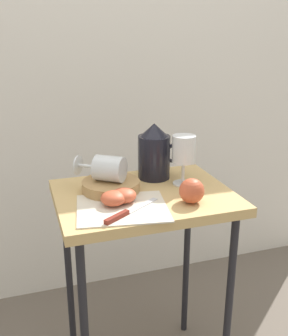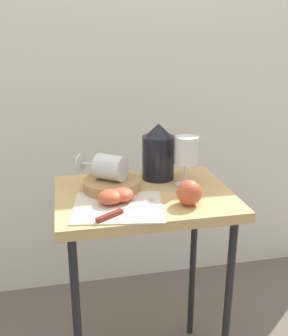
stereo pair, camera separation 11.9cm
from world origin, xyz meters
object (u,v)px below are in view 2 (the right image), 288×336
apple_half_left (110,197)px  knife (118,212)px  wine_glass_tipped_near (109,167)px  basket_tray (112,185)px  apple_half_right (121,194)px  table (144,217)px  apple_whole (189,193)px  pitcher (159,156)px  wine_glass_upright (186,153)px

apple_half_left → knife: apple_half_left is taller
knife → wine_glass_tipped_near: bearing=89.8°
basket_tray → apple_half_right: (0.01, -0.10, 0.01)m
table → wine_glass_tipped_near: 0.19m
apple_half_right → apple_whole: 0.19m
apple_half_left → knife: (0.01, -0.07, -0.02)m
pitcher → wine_glass_tipped_near: (-0.17, -0.07, -0.00)m
apple_half_left → apple_half_right: bearing=18.6°
apple_half_left → apple_half_right: size_ratio=1.00×
pitcher → apple_half_left: size_ratio=2.56×
table → apple_whole: size_ratio=9.71×
wine_glass_tipped_near → apple_half_right: size_ratio=2.25×
basket_tray → knife: basket_tray is taller
table → apple_whole: 0.20m
basket_tray → apple_whole: bearing=-37.3°
wine_glass_upright → wine_glass_tipped_near: wine_glass_upright is taller
basket_tray → wine_glass_upright: bearing=-2.4°
pitcher → wine_glass_tipped_near: size_ratio=1.14×
wine_glass_upright → wine_glass_tipped_near: (-0.24, 0.01, -0.03)m
basket_tray → pitcher: 0.19m
pitcher → apple_half_left: 0.27m
apple_half_left → knife: bearing=-80.6°
apple_half_left → apple_half_right: same height
basket_tray → wine_glass_upright: size_ratio=1.10×
basket_tray → wine_glass_tipped_near: (-0.01, 0.00, 0.06)m
wine_glass_upright → basket_tray: bearing=177.6°
table → knife: knife is taller
table → wine_glass_tipped_near: bearing=155.6°
table → wine_glass_upright: size_ratio=4.38×
table → apple_whole: bearing=-46.3°
basket_tray → knife: 0.18m
table → pitcher: pitcher is taller
apple_half_right → pitcher: bearing=48.6°
wine_glass_upright → apple_half_left: (-0.25, -0.10, -0.08)m
table → basket_tray: (-0.09, 0.04, 0.10)m
wine_glass_tipped_near → apple_half_right: bearing=-78.7°
pitcher → apple_half_right: size_ratio=2.56×
table → basket_tray: size_ratio=3.99×
table → apple_half_right: bearing=-144.7°
apple_half_right → knife: (-0.02, -0.09, -0.02)m
basket_tray → wine_glass_tipped_near: wine_glass_tipped_near is taller
wine_glass_upright → apple_whole: wine_glass_upright is taller
table → wine_glass_tipped_near: (-0.10, 0.04, 0.16)m
pitcher → apple_whole: pitcher is taller
table → apple_half_left: (-0.11, -0.07, 0.11)m
apple_half_left → knife: size_ratio=0.40×
basket_tray → wine_glass_upright: wine_glass_upright is taller
pitcher → wine_glass_tipped_near: 0.19m
table → wine_glass_upright: wine_glass_upright is taller
apple_half_left → apple_whole: apple_whole is taller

